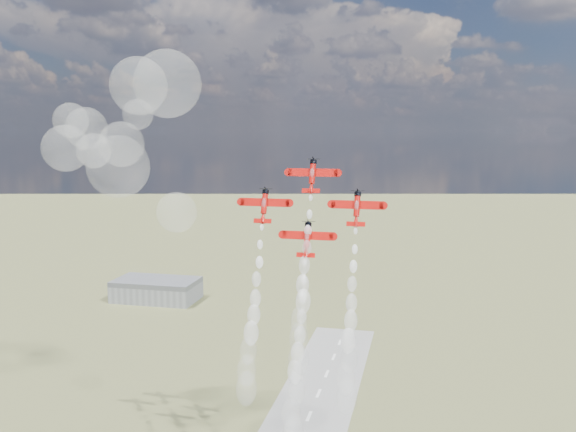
# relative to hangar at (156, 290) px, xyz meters

# --- Properties ---
(hangar) EXTENTS (50.00, 28.00, 13.00)m
(hangar) POSITION_rel_hangar_xyz_m (0.00, 0.00, 0.00)
(hangar) COLOR gray
(hangar) RESTS_ON ground
(plane_lead) EXTENTS (13.71, 6.45, 9.28)m
(plane_lead) POSITION_rel_hangar_xyz_m (128.68, -172.66, 84.23)
(plane_lead) COLOR red
(plane_lead) RESTS_ON ground
(plane_left) EXTENTS (13.71, 6.45, 9.28)m
(plane_left) POSITION_rel_hangar_xyz_m (116.07, -176.12, 76.11)
(plane_left) COLOR red
(plane_left) RESTS_ON ground
(plane_right) EXTENTS (13.71, 6.45, 9.28)m
(plane_right) POSITION_rel_hangar_xyz_m (141.29, -176.12, 76.11)
(plane_right) COLOR red
(plane_right) RESTS_ON ground
(plane_slot) EXTENTS (13.71, 6.45, 9.28)m
(plane_slot) POSITION_rel_hangar_xyz_m (128.68, -179.58, 67.99)
(plane_slot) COLOR red
(plane_slot) RESTS_ON ground
(smoke_trail_lead) EXTENTS (5.51, 20.08, 42.17)m
(smoke_trail_lead) POSITION_rel_hangar_xyz_m (128.74, -188.43, 47.70)
(smoke_trail_lead) COLOR white
(smoke_trail_lead) RESTS_ON plane_lead
(smoke_trail_left) EXTENTS (5.18, 19.06, 41.97)m
(smoke_trail_left) POSITION_rel_hangar_xyz_m (116.04, -191.65, 39.68)
(smoke_trail_left) COLOR white
(smoke_trail_left) RESTS_ON plane_left
(smoke_trail_right) EXTENTS (5.55, 19.28, 41.42)m
(smoke_trail_right) POSITION_rel_hangar_xyz_m (141.41, -191.48, 39.70)
(smoke_trail_right) COLOR white
(smoke_trail_right) RESTS_ON plane_right
(smoke_trail_slot) EXTENTS (6.08, 20.11, 41.65)m
(smoke_trail_slot) POSITION_rel_hangar_xyz_m (128.78, -195.33, 31.45)
(smoke_trail_slot) COLOR white
(smoke_trail_slot) RESTS_ON plane_slot
(drifted_smoke_cloud) EXTENTS (57.66, 38.97, 55.97)m
(drifted_smoke_cloud) POSITION_rel_hangar_xyz_m (63.14, -151.92, 96.76)
(drifted_smoke_cloud) COLOR white
(drifted_smoke_cloud) RESTS_ON ground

